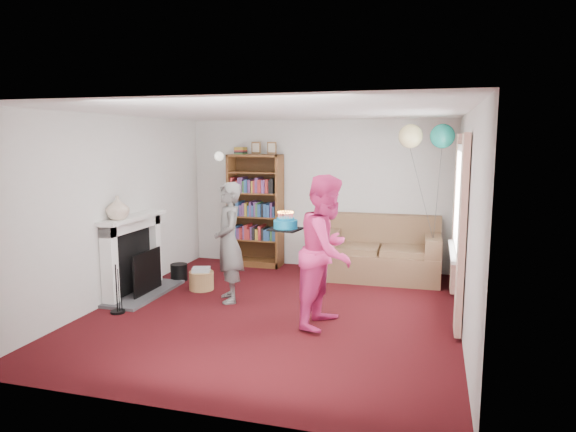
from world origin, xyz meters
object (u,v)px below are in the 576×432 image
(bookcase, at_px, (256,211))
(person_magenta, at_px, (327,251))
(person_striped, at_px, (229,242))
(sofa, at_px, (381,255))
(birthday_cake, at_px, (286,224))

(bookcase, relative_size, person_magenta, 1.20)
(bookcase, bearing_deg, person_striped, -80.98)
(sofa, xyz_separation_m, person_magenta, (-0.40, -2.32, 0.53))
(bookcase, height_order, sofa, bookcase)
(birthday_cake, bearing_deg, person_magenta, -7.53)
(person_magenta, height_order, birthday_cake, person_magenta)
(bookcase, bearing_deg, sofa, -5.98)
(bookcase, height_order, person_striped, bookcase)
(person_striped, bearing_deg, person_magenta, 40.27)
(bookcase, xyz_separation_m, person_striped, (0.32, -2.02, -0.13))
(bookcase, xyz_separation_m, birthday_cake, (1.25, -2.48, 0.23))
(person_magenta, bearing_deg, sofa, 0.17)
(sofa, height_order, birthday_cake, birthday_cake)
(person_magenta, bearing_deg, birthday_cake, 92.36)
(person_striped, xyz_separation_m, birthday_cake, (0.93, -0.46, 0.36))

